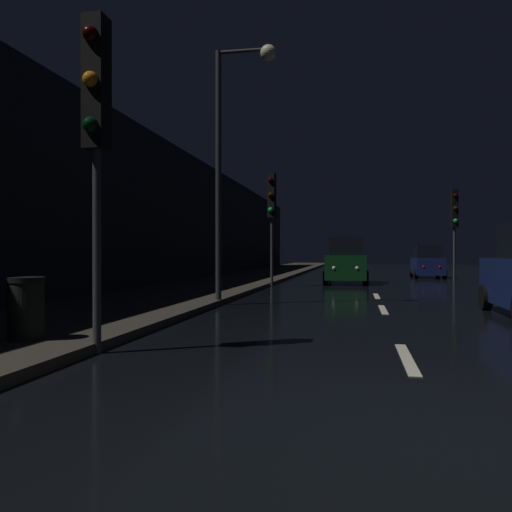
{
  "coord_description": "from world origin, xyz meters",
  "views": [
    {
      "loc": [
        -0.68,
        -4.48,
        1.44
      ],
      "look_at": [
        -5.55,
        21.45,
        1.29
      ],
      "focal_mm": 37.37,
      "sensor_mm": 36.0,
      "label": 1
    }
  ],
  "objects_px": {
    "traffic_light_near_left": "(96,109)",
    "traffic_light_far_left": "(272,204)",
    "streetlamp_overhead": "(235,134)",
    "traffic_light_far_right": "(454,215)",
    "car_parked_right_far": "(427,263)",
    "trash_bin_curbside": "(26,308)",
    "car_approaching_headlights": "(346,262)"
  },
  "relations": [
    {
      "from": "traffic_light_near_left",
      "to": "traffic_light_far_right",
      "type": "bearing_deg",
      "value": 158.31
    },
    {
      "from": "traffic_light_far_left",
      "to": "car_parked_right_far",
      "type": "height_order",
      "value": "traffic_light_far_left"
    },
    {
      "from": "trash_bin_curbside",
      "to": "car_parked_right_far",
      "type": "relative_size",
      "value": 0.25
    },
    {
      "from": "traffic_light_near_left",
      "to": "traffic_light_far_left",
      "type": "height_order",
      "value": "traffic_light_far_left"
    },
    {
      "from": "car_parked_right_far",
      "to": "traffic_light_far_left",
      "type": "bearing_deg",
      "value": 141.98
    },
    {
      "from": "trash_bin_curbside",
      "to": "traffic_light_far_left",
      "type": "bearing_deg",
      "value": 85.21
    },
    {
      "from": "traffic_light_far_left",
      "to": "traffic_light_near_left",
      "type": "bearing_deg",
      "value": 7.54
    },
    {
      "from": "traffic_light_near_left",
      "to": "trash_bin_curbside",
      "type": "distance_m",
      "value": 3.11
    },
    {
      "from": "traffic_light_far_left",
      "to": "streetlamp_overhead",
      "type": "relative_size",
      "value": 0.68
    },
    {
      "from": "traffic_light_near_left",
      "to": "streetlamp_overhead",
      "type": "xyz_separation_m",
      "value": [
        0.36,
        7.26,
        1.22
      ]
    },
    {
      "from": "traffic_light_near_left",
      "to": "trash_bin_curbside",
      "type": "bearing_deg",
      "value": -95.39
    },
    {
      "from": "traffic_light_far_right",
      "to": "trash_bin_curbside",
      "type": "xyz_separation_m",
      "value": [
        -9.74,
        -21.15,
        -2.74
      ]
    },
    {
      "from": "traffic_light_far_right",
      "to": "streetlamp_overhead",
      "type": "distance_m",
      "value": 16.28
    },
    {
      "from": "traffic_light_near_left",
      "to": "traffic_light_far_left",
      "type": "bearing_deg",
      "value": 179.85
    },
    {
      "from": "traffic_light_far_right",
      "to": "trash_bin_curbside",
      "type": "height_order",
      "value": "traffic_light_far_right"
    },
    {
      "from": "traffic_light_near_left",
      "to": "car_approaching_headlights",
      "type": "bearing_deg",
      "value": 170.48
    },
    {
      "from": "traffic_light_far_left",
      "to": "car_parked_right_far",
      "type": "bearing_deg",
      "value": 149.88
    },
    {
      "from": "car_approaching_headlights",
      "to": "streetlamp_overhead",
      "type": "bearing_deg",
      "value": -13.98
    },
    {
      "from": "traffic_light_far_right",
      "to": "streetlamp_overhead",
      "type": "bearing_deg",
      "value": -38.9
    },
    {
      "from": "traffic_light_far_right",
      "to": "car_parked_right_far",
      "type": "distance_m",
      "value": 4.79
    },
    {
      "from": "traffic_light_far_left",
      "to": "trash_bin_curbside",
      "type": "xyz_separation_m",
      "value": [
        -1.29,
        -15.37,
        -2.91
      ]
    },
    {
      "from": "streetlamp_overhead",
      "to": "trash_bin_curbside",
      "type": "bearing_deg",
      "value": -102.28
    },
    {
      "from": "traffic_light_far_right",
      "to": "car_approaching_headlights",
      "type": "relative_size",
      "value": 1.07
    },
    {
      "from": "car_approaching_headlights",
      "to": "trash_bin_curbside",
      "type": "bearing_deg",
      "value": -13.33
    },
    {
      "from": "traffic_light_far_left",
      "to": "streetlamp_overhead",
      "type": "xyz_separation_m",
      "value": [
        0.27,
        -8.23,
        1.19
      ]
    },
    {
      "from": "traffic_light_near_left",
      "to": "traffic_light_far_right",
      "type": "height_order",
      "value": "traffic_light_near_left"
    },
    {
      "from": "traffic_light_far_left",
      "to": "traffic_light_far_right",
      "type": "bearing_deg",
      "value": 132.25
    },
    {
      "from": "traffic_light_near_left",
      "to": "streetlamp_overhead",
      "type": "height_order",
      "value": "streetlamp_overhead"
    },
    {
      "from": "traffic_light_far_right",
      "to": "traffic_light_near_left",
      "type": "bearing_deg",
      "value": -30.5
    },
    {
      "from": "streetlamp_overhead",
      "to": "car_parked_right_far",
      "type": "distance_m",
      "value": 19.85
    },
    {
      "from": "car_parked_right_far",
      "to": "car_approaching_headlights",
      "type": "bearing_deg",
      "value": 145.54
    },
    {
      "from": "traffic_light_near_left",
      "to": "streetlamp_overhead",
      "type": "bearing_deg",
      "value": 177.35
    }
  ]
}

